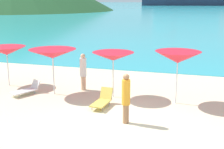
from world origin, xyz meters
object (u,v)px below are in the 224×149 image
(umbrella_5, at_px, (178,57))
(umbrella_4, at_px, (113,56))
(umbrella_2, at_px, (7,51))
(lounge_chair_5, at_px, (27,89))
(beachgoer_0, at_px, (126,97))
(lounge_chair_0, at_px, (102,100))
(beachgoer_1, at_px, (83,71))
(umbrella_3, at_px, (53,54))

(umbrella_5, bearing_deg, umbrella_4, 178.42)
(umbrella_2, relative_size, lounge_chair_5, 1.39)
(lounge_chair_5, height_order, beachgoer_0, beachgoer_0)
(umbrella_2, bearing_deg, beachgoer_0, -24.28)
(umbrella_4, distance_m, umbrella_5, 2.96)
(umbrella_5, distance_m, beachgoer_0, 3.46)
(umbrella_4, height_order, lounge_chair_5, umbrella_4)
(umbrella_2, xyz_separation_m, umbrella_4, (5.99, -0.35, 0.07))
(umbrella_2, height_order, umbrella_4, umbrella_4)
(lounge_chair_0, bearing_deg, beachgoer_0, -43.03)
(umbrella_2, xyz_separation_m, umbrella_5, (8.95, -0.44, 0.20))
(umbrella_5, relative_size, beachgoer_1, 1.25)
(lounge_chair_0, relative_size, lounge_chair_5, 0.93)
(umbrella_5, relative_size, lounge_chair_0, 1.62)
(lounge_chair_5, bearing_deg, umbrella_5, 30.26)
(umbrella_3, distance_m, beachgoer_0, 5.11)
(lounge_chair_5, xyz_separation_m, beachgoer_1, (2.40, 1.50, 0.77))
(umbrella_4, height_order, umbrella_5, umbrella_5)
(umbrella_4, xyz_separation_m, beachgoer_1, (-1.80, 0.70, -0.95))
(umbrella_4, xyz_separation_m, lounge_chair_5, (-4.20, -0.80, -1.73))
(umbrella_2, xyz_separation_m, beachgoer_0, (7.37, -3.32, -0.86))
(beachgoer_1, bearing_deg, umbrella_4, 173.38)
(umbrella_5, height_order, beachgoer_0, umbrella_5)
(umbrella_5, xyz_separation_m, lounge_chair_0, (-3.02, -1.37, -1.81))
(beachgoer_0, bearing_deg, umbrella_2, 119.88)
(lounge_chair_5, bearing_deg, umbrella_3, 42.97)
(lounge_chair_0, bearing_deg, lounge_chair_5, 174.61)
(umbrella_5, bearing_deg, umbrella_2, 177.22)
(beachgoer_0, distance_m, beachgoer_1, 4.85)
(beachgoer_0, bearing_deg, umbrella_4, 79.02)
(umbrella_3, height_order, umbrella_4, umbrella_3)
(umbrella_5, bearing_deg, beachgoer_0, -118.76)
(umbrella_4, relative_size, beachgoer_1, 1.15)
(umbrella_4, bearing_deg, umbrella_2, 176.62)
(umbrella_2, xyz_separation_m, beachgoer_1, (4.19, 0.35, -0.88))
(lounge_chair_0, height_order, lounge_chair_5, lounge_chair_0)
(lounge_chair_0, bearing_deg, umbrella_4, 91.15)
(umbrella_2, relative_size, beachgoer_1, 1.15)
(beachgoer_1, bearing_deg, umbrella_3, 58.55)
(lounge_chair_0, bearing_deg, umbrella_5, 27.93)
(umbrella_2, height_order, beachgoer_0, umbrella_2)
(umbrella_5, relative_size, lounge_chair_5, 1.51)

